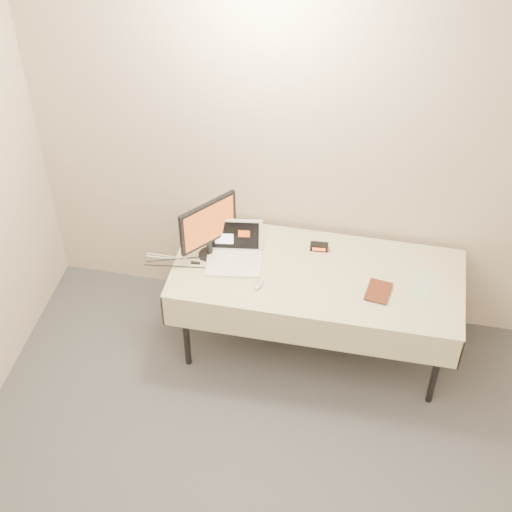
% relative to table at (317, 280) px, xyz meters
% --- Properties ---
extents(back_wall, '(4.00, 0.10, 2.70)m').
position_rel_table_xyz_m(back_wall, '(0.00, 0.45, 0.67)').
color(back_wall, beige).
rests_on(back_wall, ground).
extents(table, '(1.86, 0.81, 0.74)m').
position_rel_table_xyz_m(table, '(0.00, 0.00, 0.00)').
color(table, black).
rests_on(table, ground).
extents(laptop, '(0.39, 0.34, 0.25)m').
position_rel_table_xyz_m(laptop, '(-0.55, 0.02, 0.12)').
color(laptop, white).
rests_on(laptop, table).
extents(monitor, '(0.29, 0.34, 0.44)m').
position_rel_table_xyz_m(monitor, '(-0.72, 0.02, 0.32)').
color(monitor, black).
rests_on(monitor, table).
extents(book, '(0.15, 0.04, 0.20)m').
position_rel_table_xyz_m(book, '(0.32, -0.09, 0.16)').
color(book, maroon).
rests_on(book, table).
extents(alarm_clock, '(0.12, 0.06, 0.05)m').
position_rel_table_xyz_m(alarm_clock, '(-0.02, 0.22, 0.09)').
color(alarm_clock, black).
rests_on(alarm_clock, table).
extents(clicker, '(0.07, 0.11, 0.02)m').
position_rel_table_xyz_m(clicker, '(-0.35, -0.19, 0.07)').
color(clicker, '#BCBCBF').
rests_on(clicker, table).
extents(paper_form, '(0.14, 0.28, 0.00)m').
position_rel_table_xyz_m(paper_form, '(0.67, 0.03, 0.06)').
color(paper_form, '#A9D4AB').
rests_on(paper_form, table).
extents(usb_dongle, '(0.06, 0.02, 0.01)m').
position_rel_table_xyz_m(usb_dongle, '(-0.79, -0.07, 0.07)').
color(usb_dongle, black).
rests_on(usb_dongle, table).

